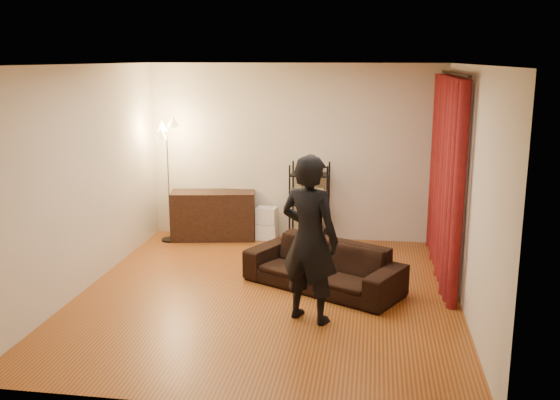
% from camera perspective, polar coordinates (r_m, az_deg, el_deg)
% --- Properties ---
extents(floor, '(5.00, 5.00, 0.00)m').
position_cam_1_polar(floor, '(7.56, -1.10, -8.64)').
color(floor, brown).
rests_on(floor, ground).
extents(ceiling, '(5.00, 5.00, 0.00)m').
position_cam_1_polar(ceiling, '(7.03, -1.20, 12.29)').
color(ceiling, white).
rests_on(ceiling, ground).
extents(wall_back, '(5.00, 0.00, 5.00)m').
position_cam_1_polar(wall_back, '(9.61, 1.39, 4.36)').
color(wall_back, beige).
rests_on(wall_back, ground).
extents(wall_front, '(5.00, 0.00, 5.00)m').
position_cam_1_polar(wall_front, '(4.80, -6.24, -4.40)').
color(wall_front, beige).
rests_on(wall_front, ground).
extents(wall_left, '(0.00, 5.00, 5.00)m').
position_cam_1_polar(wall_left, '(7.87, -17.52, 1.87)').
color(wall_left, beige).
rests_on(wall_left, ground).
extents(wall_right, '(0.00, 5.00, 5.00)m').
position_cam_1_polar(wall_right, '(7.15, 16.91, 0.85)').
color(wall_right, beige).
rests_on(wall_right, ground).
extents(curtain_rod, '(0.04, 2.65, 0.04)m').
position_cam_1_polar(curtain_rod, '(8.11, 15.67, 11.05)').
color(curtain_rod, black).
rests_on(curtain_rod, wall_right).
extents(curtain, '(0.22, 2.65, 2.55)m').
position_cam_1_polar(curtain, '(8.24, 14.99, 1.97)').
color(curtain, maroon).
rests_on(curtain, ground).
extents(sofa, '(2.08, 1.59, 0.57)m').
position_cam_1_polar(sofa, '(7.69, 3.96, -6.03)').
color(sofa, black).
rests_on(sofa, ground).
extents(person, '(0.78, 0.66, 1.81)m').
position_cam_1_polar(person, '(6.58, 2.72, -3.59)').
color(person, black).
rests_on(person, ground).
extents(media_cabinet, '(1.36, 0.70, 0.75)m').
position_cam_1_polar(media_cabinet, '(9.77, -6.12, -1.39)').
color(media_cabinet, black).
rests_on(media_cabinet, ground).
extents(storage_boxes, '(0.32, 0.26, 0.52)m').
position_cam_1_polar(storage_boxes, '(9.71, -1.24, -2.13)').
color(storage_boxes, white).
rests_on(storage_boxes, ground).
extents(wire_shelf, '(0.66, 0.57, 1.23)m').
position_cam_1_polar(wire_shelf, '(9.48, 2.71, -0.30)').
color(wire_shelf, black).
rests_on(wire_shelf, ground).
extents(floor_lamp, '(0.38, 0.38, 1.87)m').
position_cam_1_polar(floor_lamp, '(9.64, -10.17, 1.68)').
color(floor_lamp, silver).
rests_on(floor_lamp, ground).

